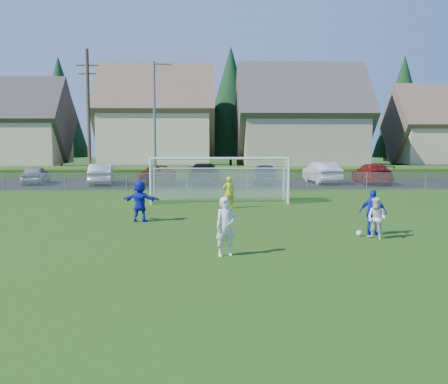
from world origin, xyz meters
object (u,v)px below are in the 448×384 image
Objects in this scene: car_c at (158,174)px; player_white_b at (377,218)px; car_f at (322,173)px; car_g at (372,174)px; goalkeeper at (229,192)px; car_e at (265,174)px; player_white_a at (226,227)px; car_b at (102,174)px; player_blue_a at (373,212)px; car_d at (204,173)px; soccer_goal at (219,172)px; player_blue_b at (140,201)px; soccer_ball at (359,233)px; car_a at (36,175)px.

player_white_b is at bearing 114.26° from car_c.
car_f is 0.94× the size of car_g.
car_e is at bearing -114.53° from goalkeeper.
car_e is 0.92× the size of car_f.
player_white_a is 25.63m from car_b.
car_e is (8.10, -0.30, 0.05)m from car_c.
car_d is (-6.30, 21.19, -0.03)m from player_blue_a.
soccer_goal is (4.39, -11.20, 0.90)m from car_c.
car_c is 16.33m from car_g.
player_blue_a reaches higher than car_f.
goalkeeper is (-4.97, 7.35, -0.03)m from player_blue_a.
player_blue_a is 22.10m from car_d.
car_b is at bearing 128.12° from soccer_goal.
player_blue_a is 0.32× the size of car_c.
car_e is (7.22, 17.47, -0.10)m from player_blue_b.
soccer_goal is (-4.82, 10.14, 1.52)m from soccer_ball.
player_blue_a is at bearing 8.78° from player_white_a.
car_a is (-18.99, 22.23, -0.04)m from player_white_b.
player_blue_b is 0.23× the size of soccer_goal.
player_white_b is 22.76m from car_g.
player_blue_b is at bearing 93.34° from car_c.
player_blue_a reaches higher than goalkeeper.
car_g is at bearing 71.44° from soccer_ball.
player_white_a is at bearing 86.82° from car_e.
soccer_goal is (-11.94, -11.06, 0.86)m from car_g.
player_blue_b is 0.43× the size of car_a.
car_g is 16.30m from soccer_goal.
player_white_b is 0.36× the size of car_a.
soccer_ball is 0.12× the size of player_white_a.
car_g reaches higher than player_white_b.
player_white_a is 0.34× the size of car_g.
car_a is (-10.23, 18.10, -0.18)m from player_blue_b.
player_blue_b is 0.35× the size of car_f.
player_blue_a is at bearing 115.32° from car_c.
player_white_b is 11.95m from soccer_goal.
soccer_goal is at bearing 121.24° from car_b.
player_blue_a is at bearing 110.18° from car_d.
car_b is 12.36m from car_e.
player_white_a is at bearing 112.61° from car_a.
soccer_goal is (-0.41, 2.55, 0.83)m from goalkeeper.
player_blue_a is at bearing -61.50° from soccer_goal.
car_b is at bearing 168.06° from car_a.
car_a is 9.35m from car_c.
car_g reaches higher than car_a.
player_white_b is 0.28× the size of car_c.
car_g is (25.67, -0.47, 0.07)m from car_a.
soccer_goal reaches higher than player_blue_a.
car_d is 1.04× the size of car_g.
player_white_b is 25.80m from car_b.
car_d is (-0.82, 24.42, -0.09)m from player_white_a.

